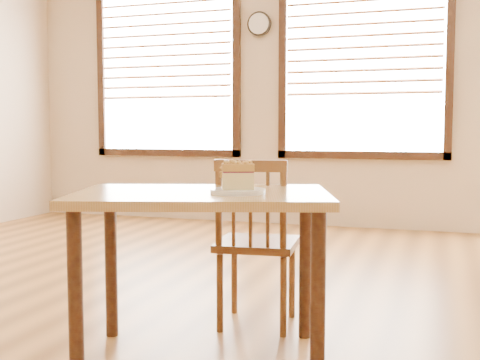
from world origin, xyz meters
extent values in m
plane|color=beige|center=(0.00, 4.00, 1.50)|extent=(7.00, 0.00, 7.00)
cube|color=white|center=(-1.90, 3.98, 1.70)|extent=(1.60, 0.02, 1.80)
cube|color=#351F0E|center=(-1.90, 3.97, 0.76)|extent=(1.76, 0.06, 0.08)
cube|color=#351F0E|center=(-2.74, 3.97, 1.70)|extent=(0.08, 0.06, 1.96)
cube|color=#351F0E|center=(-1.06, 3.97, 1.70)|extent=(0.08, 0.06, 1.96)
cube|color=#945122|center=(-1.90, 3.94, 2.43)|extent=(1.56, 0.05, 0.03)
cube|color=#945122|center=(-1.90, 3.94, 2.32)|extent=(1.56, 0.05, 0.03)
cube|color=#945122|center=(-1.90, 3.94, 2.20)|extent=(1.56, 0.05, 0.03)
cube|color=#945122|center=(-1.90, 3.94, 2.09)|extent=(1.56, 0.05, 0.03)
cube|color=#945122|center=(-1.90, 3.94, 1.97)|extent=(1.56, 0.05, 0.03)
cube|color=#945122|center=(-1.90, 3.94, 1.86)|extent=(1.56, 0.05, 0.03)
cube|color=#945122|center=(-1.90, 3.94, 1.74)|extent=(1.56, 0.05, 0.03)
cube|color=#945122|center=(-1.90, 3.94, 1.63)|extent=(1.56, 0.05, 0.03)
cube|color=#945122|center=(-1.90, 3.94, 1.51)|extent=(1.56, 0.05, 0.03)
cube|color=#945122|center=(-1.90, 3.94, 1.39)|extent=(1.56, 0.05, 0.03)
cube|color=white|center=(0.30, 3.98, 1.70)|extent=(1.60, 0.02, 1.80)
cube|color=#351F0E|center=(0.30, 3.97, 0.76)|extent=(1.76, 0.06, 0.08)
cube|color=#351F0E|center=(-0.54, 3.97, 1.70)|extent=(0.08, 0.06, 1.96)
cube|color=#351F0E|center=(1.14, 3.97, 1.70)|extent=(0.08, 0.06, 1.96)
cube|color=#945122|center=(0.30, 3.94, 2.32)|extent=(1.56, 0.05, 0.03)
cube|color=#945122|center=(0.30, 3.94, 2.20)|extent=(1.56, 0.05, 0.03)
cube|color=#945122|center=(0.30, 3.94, 2.09)|extent=(1.56, 0.05, 0.03)
cube|color=#945122|center=(0.30, 3.94, 1.97)|extent=(1.56, 0.05, 0.03)
cube|color=#945122|center=(0.30, 3.94, 1.86)|extent=(1.56, 0.05, 0.03)
cube|color=#945122|center=(0.30, 3.94, 1.74)|extent=(1.56, 0.05, 0.03)
cube|color=#945122|center=(0.30, 3.94, 1.63)|extent=(1.56, 0.05, 0.03)
cube|color=#945122|center=(0.30, 3.94, 1.51)|extent=(1.56, 0.05, 0.03)
cube|color=#945122|center=(0.30, 3.94, 1.39)|extent=(1.56, 0.05, 0.03)
cylinder|color=black|center=(-0.80, 3.96, 2.15)|extent=(0.26, 0.04, 0.26)
cylinder|color=white|center=(-0.80, 3.94, 2.15)|extent=(0.22, 0.01, 0.22)
cube|color=#A57840|center=(0.09, 0.11, 0.73)|extent=(1.26, 1.02, 0.04)
cylinder|color=#351F0E|center=(-0.28, -0.31, 0.35)|extent=(0.06, 0.06, 0.71)
cylinder|color=#351F0E|center=(0.63, -0.03, 0.35)|extent=(0.06, 0.06, 0.71)
cylinder|color=#351F0E|center=(-0.46, 0.26, 0.35)|extent=(0.06, 0.06, 0.71)
cylinder|color=#351F0E|center=(0.46, 0.54, 0.35)|extent=(0.06, 0.06, 0.71)
cube|color=brown|center=(0.18, 0.65, 0.43)|extent=(0.44, 0.44, 0.04)
cylinder|color=brown|center=(0.32, 0.83, 0.19)|extent=(0.03, 0.03, 0.41)
cylinder|color=brown|center=(0.00, 0.80, 0.19)|extent=(0.03, 0.03, 0.41)
cylinder|color=brown|center=(0.35, 0.51, 0.19)|extent=(0.03, 0.03, 0.41)
cylinder|color=brown|center=(0.03, 0.48, 0.19)|extent=(0.03, 0.03, 0.41)
cylinder|color=brown|center=(0.36, 0.49, 0.65)|extent=(0.03, 0.03, 0.44)
cylinder|color=brown|center=(0.03, 0.46, 0.65)|extent=(0.03, 0.03, 0.44)
cube|color=brown|center=(0.19, 0.47, 0.84)|extent=(0.36, 0.07, 0.06)
cylinder|color=brown|center=(0.28, 0.48, 0.64)|extent=(0.02, 0.02, 0.38)
cylinder|color=brown|center=(0.19, 0.47, 0.64)|extent=(0.02, 0.02, 0.38)
cylinder|color=brown|center=(0.11, 0.47, 0.64)|extent=(0.02, 0.02, 0.38)
cylinder|color=white|center=(0.26, 0.10, 0.76)|extent=(0.23, 0.23, 0.02)
cylinder|color=white|center=(0.26, 0.10, 0.75)|extent=(0.16, 0.16, 0.01)
cube|color=#F3D089|center=(0.26, 0.10, 0.80)|extent=(0.16, 0.14, 0.07)
cube|color=#4B1523|center=(0.26, 0.10, 0.84)|extent=(0.16, 0.14, 0.01)
cube|color=#A57134|center=(0.26, 0.10, 0.86)|extent=(0.16, 0.14, 0.03)
sphere|color=#A57134|center=(0.26, 0.07, 0.88)|extent=(0.02, 0.02, 0.02)
sphere|color=#A57134|center=(0.22, 0.10, 0.88)|extent=(0.02, 0.02, 0.02)
sphere|color=#A57134|center=(0.28, 0.14, 0.88)|extent=(0.02, 0.02, 0.02)
sphere|color=#A57134|center=(0.23, 0.08, 0.88)|extent=(0.01, 0.01, 0.01)
sphere|color=#A57134|center=(0.27, 0.09, 0.88)|extent=(0.02, 0.02, 0.02)
sphere|color=#A57134|center=(0.26, 0.14, 0.88)|extent=(0.02, 0.02, 0.02)
sphere|color=#A57134|center=(0.23, 0.09, 0.88)|extent=(0.02, 0.02, 0.02)
sphere|color=#A57134|center=(0.26, 0.08, 0.88)|extent=(0.02, 0.02, 0.02)
sphere|color=#A57134|center=(0.25, 0.09, 0.88)|extent=(0.02, 0.02, 0.02)
sphere|color=#A57134|center=(0.25, 0.11, 0.88)|extent=(0.02, 0.02, 0.02)
sphere|color=#A57134|center=(0.19, 0.11, 0.88)|extent=(0.02, 0.02, 0.02)
sphere|color=#A57134|center=(0.24, 0.07, 0.88)|extent=(0.01, 0.01, 0.01)
sphere|color=#A57134|center=(0.27, 0.14, 0.88)|extent=(0.02, 0.02, 0.02)
sphere|color=#A57134|center=(0.21, 0.06, 0.88)|extent=(0.02, 0.02, 0.02)
sphere|color=#A57134|center=(0.19, 0.09, 0.85)|extent=(0.01, 0.01, 0.01)
sphere|color=#A57134|center=(0.19, 0.07, 0.87)|extent=(0.01, 0.01, 0.01)
sphere|color=#A57134|center=(0.20, 0.05, 0.82)|extent=(0.02, 0.02, 0.02)
sphere|color=#A57134|center=(0.20, 0.06, 0.83)|extent=(0.01, 0.01, 0.01)
sphere|color=#A57134|center=(0.19, 0.07, 0.85)|extent=(0.01, 0.01, 0.01)
camera|label=1|loc=(1.06, -2.31, 1.02)|focal=45.00mm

